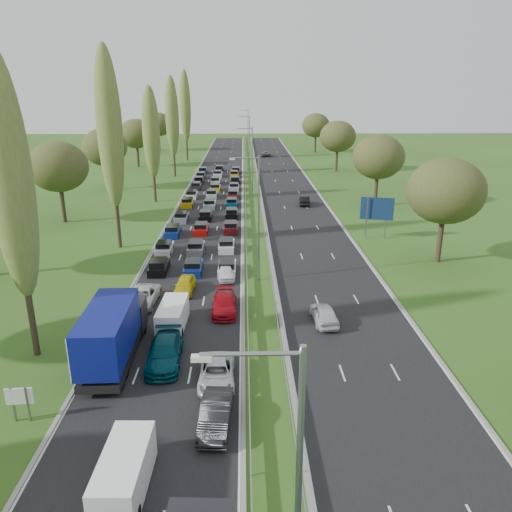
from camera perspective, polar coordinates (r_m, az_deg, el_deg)
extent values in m
plane|color=#325019|center=(84.31, -0.45, 6.45)|extent=(260.00, 260.00, 0.00)
cube|color=black|center=(86.91, -4.96, 6.75)|extent=(10.50, 215.00, 0.04)
cube|color=black|center=(87.13, 4.00, 6.80)|extent=(10.50, 215.00, 0.04)
cube|color=gray|center=(86.64, -1.24, 7.15)|extent=(0.06, 215.00, 0.32)
cube|color=gray|center=(86.67, 0.29, 7.16)|extent=(0.06, 215.00, 0.32)
cylinder|color=gray|center=(46.93, 0.31, 4.11)|extent=(0.18, 0.18, 12.00)
cylinder|color=gray|center=(81.28, -0.43, 10.29)|extent=(0.18, 0.18, 12.00)
cylinder|color=gray|center=(116.02, -0.74, 12.79)|extent=(0.18, 0.18, 12.00)
cylinder|color=gray|center=(150.88, -0.91, 14.13)|extent=(0.18, 0.18, 12.00)
cylinder|color=#2D2116|center=(37.43, -24.40, -5.37)|extent=(0.44, 0.44, 7.20)
ellipsoid|color=#596E2F|center=(35.06, -26.32, 7.93)|extent=(2.80, 2.80, 16.00)
cylinder|color=#2D2116|center=(59.89, -15.56, 4.60)|extent=(0.44, 0.44, 7.92)
ellipsoid|color=#596E2F|center=(58.42, -16.39, 13.85)|extent=(2.80, 2.80, 17.60)
cylinder|color=#2D2116|center=(83.98, -11.54, 8.28)|extent=(0.44, 0.44, 6.48)
ellipsoid|color=#596E2F|center=(82.98, -11.90, 13.66)|extent=(2.80, 2.80, 14.40)
cylinder|color=#2D2116|center=(108.34, -9.32, 10.86)|extent=(0.44, 0.44, 7.20)
ellipsoid|color=#596E2F|center=(107.55, -9.57, 15.50)|extent=(2.80, 2.80, 16.00)
cylinder|color=#2D2116|center=(132.94, -7.90, 12.48)|extent=(0.44, 0.44, 7.92)
ellipsoid|color=#596E2F|center=(132.29, -8.10, 16.65)|extent=(2.80, 2.80, 17.60)
cylinder|color=#2D2116|center=(74.48, -21.19, 5.46)|extent=(0.56, 0.56, 4.84)
ellipsoid|color=#38471E|center=(73.57, -21.67, 9.46)|extent=(8.00, 8.00, 6.80)
cylinder|color=#2D2116|center=(96.99, -16.60, 8.74)|extent=(0.56, 0.56, 4.84)
ellipsoid|color=#38471E|center=(96.29, -16.90, 11.83)|extent=(8.00, 8.00, 6.80)
cylinder|color=#2D2116|center=(123.96, -13.34, 11.01)|extent=(0.56, 0.56, 4.84)
ellipsoid|color=#38471E|center=(123.42, -13.53, 13.43)|extent=(8.00, 8.00, 6.80)
cylinder|color=#2D2116|center=(155.23, -10.98, 12.60)|extent=(0.56, 0.56, 4.84)
ellipsoid|color=#38471E|center=(154.80, -11.11, 14.55)|extent=(8.00, 8.00, 6.80)
cylinder|color=#2D2116|center=(56.67, 20.27, 1.73)|extent=(0.56, 0.56, 4.84)
ellipsoid|color=#38471E|center=(55.48, 20.88, 6.95)|extent=(8.00, 8.00, 6.80)
cylinder|color=#2D2116|center=(81.63, 13.54, 7.26)|extent=(0.56, 0.56, 4.84)
ellipsoid|color=#38471E|center=(80.80, 13.83, 10.93)|extent=(8.00, 8.00, 6.80)
cylinder|color=#2D2116|center=(115.36, 9.19, 10.73)|extent=(0.56, 0.56, 4.84)
ellipsoid|color=#38471E|center=(114.77, 9.33, 13.34)|extent=(8.00, 8.00, 6.80)
cylinder|color=#2D2116|center=(149.67, 6.78, 12.60)|extent=(0.56, 0.56, 4.84)
ellipsoid|color=#38471E|center=(149.22, 6.86, 14.61)|extent=(8.00, 8.00, 6.80)
cube|color=black|center=(51.66, -11.02, -1.33)|extent=(1.75, 4.00, 0.80)
cube|color=silver|center=(57.47, -10.42, 0.76)|extent=(1.75, 4.00, 0.80)
cube|color=navy|center=(64.22, -9.48, 2.71)|extent=(1.75, 4.00, 0.80)
cube|color=slate|center=(70.94, -8.50, 4.27)|extent=(1.75, 4.00, 0.80)
cube|color=#BF990C|center=(80.22, -7.82, 5.97)|extent=(1.75, 4.00, 0.80)
cube|color=silver|center=(86.18, -7.35, 6.86)|extent=(1.75, 4.00, 0.80)
cube|color=black|center=(93.84, -6.84, 7.84)|extent=(1.75, 4.00, 0.80)
cube|color=black|center=(99.89, -6.52, 8.50)|extent=(1.75, 4.00, 0.80)
cube|color=#590F14|center=(105.24, -6.31, 9.02)|extent=(1.75, 4.00, 0.80)
cube|color=#053F4C|center=(111.80, -6.09, 9.59)|extent=(1.75, 4.00, 0.80)
cube|color=navy|center=(50.94, -7.17, -1.41)|extent=(1.75, 4.00, 0.80)
cube|color=slate|center=(57.17, -6.86, 0.84)|extent=(1.75, 4.00, 0.80)
cube|color=#A50C0A|center=(64.89, -6.28, 3.02)|extent=(1.75, 4.00, 0.80)
cube|color=black|center=(71.58, -5.78, 4.51)|extent=(1.75, 4.00, 0.80)
cube|color=#B2B7BC|center=(78.63, -5.31, 5.81)|extent=(1.75, 4.00, 0.80)
cube|color=#B2B7BC|center=(86.35, -5.06, 6.97)|extent=(1.75, 4.00, 0.80)
cube|color=#BF990C|center=(91.87, -4.66, 7.68)|extent=(1.75, 4.00, 0.80)
cube|color=silver|center=(98.90, -4.64, 8.46)|extent=(1.75, 4.00, 0.80)
cube|color=silver|center=(107.12, -4.37, 9.25)|extent=(1.75, 4.00, 0.80)
cube|color=black|center=(114.26, -4.20, 9.84)|extent=(1.75, 4.00, 0.80)
cube|color=silver|center=(50.47, -3.33, -1.49)|extent=(1.75, 4.00, 0.80)
cube|color=silver|center=(57.68, -3.38, 1.11)|extent=(1.75, 4.00, 0.80)
cube|color=#590F14|center=(65.20, -2.89, 3.18)|extent=(1.75, 4.00, 0.80)
cube|color=black|center=(72.55, -2.80, 4.78)|extent=(1.75, 4.00, 0.80)
cube|color=#053F4C|center=(79.50, -2.79, 6.01)|extent=(1.75, 4.00, 0.80)
cube|color=#590F14|center=(85.76, -2.66, 6.94)|extent=(1.75, 4.00, 0.80)
cube|color=#B2B7BC|center=(92.50, -2.52, 7.80)|extent=(1.75, 4.00, 0.80)
cube|color=black|center=(99.43, -2.40, 8.56)|extent=(1.75, 4.00, 0.80)
cube|color=#BF990C|center=(106.59, -2.52, 9.24)|extent=(1.75, 4.00, 0.80)
cube|color=#590F14|center=(111.57, -2.31, 9.66)|extent=(1.75, 4.00, 0.80)
imported|color=silver|center=(44.14, -12.85, -4.56)|extent=(2.71, 5.28, 1.42)
imported|color=#05404F|center=(34.83, -10.41, -10.81)|extent=(2.42, 5.58, 1.60)
imported|color=gold|center=(46.08, -8.14, -3.28)|extent=(1.84, 4.19, 1.40)
imported|color=black|center=(28.77, -4.63, -17.60)|extent=(1.87, 4.69, 1.52)
imported|color=#B9BFC3|center=(32.41, -4.53, -13.20)|extent=(2.37, 4.93, 1.36)
imported|color=#A70A16|center=(41.79, -3.63, -5.45)|extent=(2.05, 4.98, 1.44)
imported|color=white|center=(48.97, -3.46, -1.84)|extent=(1.86, 3.95, 1.31)
imported|color=silver|center=(40.20, 7.80, -6.57)|extent=(2.01, 4.47, 1.49)
imported|color=black|center=(80.68, 5.53, 6.35)|extent=(1.78, 4.47, 1.45)
imported|color=gray|center=(140.62, 1.13, 11.64)|extent=(2.47, 5.13, 1.41)
cube|color=black|center=(36.21, -15.76, -10.21)|extent=(2.66, 9.97, 0.50)
cube|color=navy|center=(34.26, -16.53, -8.23)|extent=(2.77, 7.53, 3.01)
cube|color=silver|center=(31.11, -18.26, -11.31)|extent=(2.70, 0.06, 2.91)
cube|color=black|center=(39.10, -14.57, -6.48)|extent=(2.70, 2.44, 2.20)
cylinder|color=black|center=(39.56, -14.44, -7.85)|extent=(2.33, 1.00, 1.00)
cylinder|color=black|center=(33.17, -17.30, -13.63)|extent=(2.33, 1.00, 1.00)
cube|color=white|center=(25.59, -14.82, -22.84)|extent=(1.98, 4.95, 1.98)
cube|color=black|center=(27.27, -13.74, -20.01)|extent=(1.93, 0.79, 1.58)
cylinder|color=black|center=(27.39, -15.76, -21.64)|extent=(0.25, 0.67, 0.67)
cylinder|color=black|center=(24.77, -13.45, -26.61)|extent=(0.25, 0.67, 0.67)
cube|color=white|center=(39.51, -9.51, -6.73)|extent=(1.90, 4.74, 1.90)
cube|color=black|center=(41.43, -9.12, -5.61)|extent=(1.85, 0.76, 1.52)
cylinder|color=black|center=(41.27, -10.29, -6.66)|extent=(0.24, 0.65, 0.65)
cylinder|color=black|center=(38.35, -8.55, -8.61)|extent=(0.24, 0.65, 0.65)
cylinder|color=gray|center=(31.93, -25.99, -15.04)|extent=(0.16, 0.16, 2.10)
cylinder|color=gray|center=(31.62, -24.62, -15.18)|extent=(0.16, 0.16, 2.10)
cube|color=white|center=(31.49, -25.45, -14.27)|extent=(1.50, 0.21, 1.00)
cylinder|color=gray|center=(62.94, 12.53, 4.23)|extent=(0.16, 0.16, 5.20)
cylinder|color=gray|center=(63.56, 14.63, 4.20)|extent=(0.16, 0.16, 5.20)
cube|color=navy|center=(62.96, 13.67, 5.27)|extent=(3.88, 1.17, 2.80)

